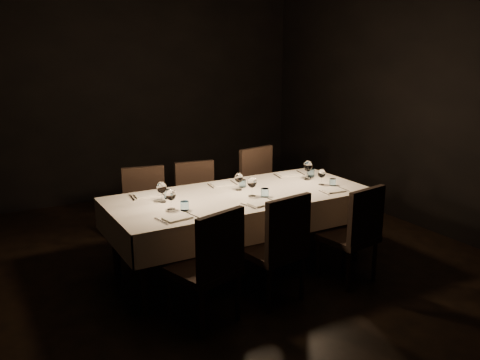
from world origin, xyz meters
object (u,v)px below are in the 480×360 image
chair_near_left (211,262)px  chair_far_right (263,187)px  chair_near_center (278,244)px  dining_table (240,201)px  chair_far_left (146,207)px  chair_near_right (355,230)px  chair_far_center (198,200)px

chair_near_left → chair_far_right: 2.14m
chair_near_center → dining_table: bearing=-103.6°
dining_table → chair_far_left: size_ratio=2.74×
chair_near_center → chair_near_right: bearing=168.7°
chair_near_center → chair_far_left: (-0.61, 1.57, -0.02)m
chair_near_center → chair_near_right: size_ratio=1.04×
chair_far_left → dining_table: bearing=-38.6°
chair_near_left → chair_far_center: 1.73m
dining_table → chair_near_right: 1.12m
chair_far_left → chair_near_right: bearing=-37.4°
dining_table → chair_far_center: (-0.09, 0.78, -0.18)m
dining_table → chair_near_right: size_ratio=2.71×
chair_near_left → chair_far_right: bearing=-149.3°
dining_table → chair_far_right: chair_far_right is taller
dining_table → chair_far_left: chair_far_left is taller
chair_near_left → chair_far_left: chair_near_left is taller
chair_near_left → chair_near_center: bearing=168.3°
chair_near_right → chair_near_left: bearing=-8.4°
chair_near_right → chair_near_center: bearing=-11.7°
chair_near_right → chair_far_right: chair_far_right is taller
dining_table → chair_near_left: chair_near_left is taller
dining_table → chair_far_center: 0.81m
dining_table → chair_far_center: size_ratio=2.75×
chair_far_left → chair_near_center: bearing=-57.8°
chair_far_left → chair_far_center: chair_far_left is taller
dining_table → chair_near_center: (-0.07, -0.77, -0.16)m
chair_far_left → chair_far_center: (0.59, -0.01, -0.00)m
dining_table → chair_near_left: 1.11m
chair_near_center → chair_far_right: bearing=-126.4°
chair_near_right → chair_far_center: bearing=-71.2°
dining_table → chair_far_right: (0.73, 0.74, -0.14)m
chair_near_right → chair_far_center: chair_near_right is taller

